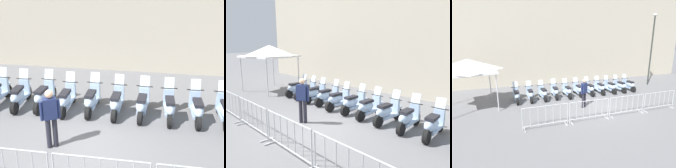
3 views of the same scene
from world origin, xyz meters
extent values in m
plane|color=slate|center=(0.00, 0.00, 0.00)|extent=(120.00, 120.00, 0.00)
cylinder|color=black|center=(-3.66, 3.78, 0.24)|extent=(0.22, 0.50, 0.48)
cylinder|color=black|center=(-3.88, 2.56, 0.24)|extent=(0.22, 0.50, 0.48)
cube|color=#A8C1E0|center=(-3.77, 3.17, 0.28)|extent=(0.43, 0.90, 0.10)
ellipsoid|color=#A8C1E0|center=(-3.82, 2.89, 0.52)|extent=(0.50, 0.89, 0.40)
cube|color=black|center=(-3.81, 2.92, 0.74)|extent=(0.38, 0.64, 0.10)
cube|color=#A8C1E0|center=(-3.69, 3.59, 0.55)|extent=(0.36, 0.20, 0.60)
cylinder|color=black|center=(-3.69, 3.59, 0.88)|extent=(0.56, 0.14, 0.04)
cube|color=silver|center=(-3.68, 3.64, 1.06)|extent=(0.34, 0.19, 0.35)
cube|color=#A8C1E0|center=(-3.66, 3.78, 0.51)|extent=(0.25, 0.35, 0.06)
cylinder|color=black|center=(-2.80, 3.60, 0.24)|extent=(0.23, 0.50, 0.48)
cylinder|color=black|center=(-3.04, 2.39, 0.24)|extent=(0.23, 0.50, 0.48)
cube|color=#A8C1E0|center=(-2.92, 2.99, 0.28)|extent=(0.44, 0.91, 0.10)
ellipsoid|color=#A8C1E0|center=(-2.98, 2.72, 0.52)|extent=(0.51, 0.89, 0.40)
cube|color=black|center=(-2.97, 2.75, 0.74)|extent=(0.39, 0.64, 0.10)
cube|color=#A8C1E0|center=(-2.84, 3.42, 0.55)|extent=(0.36, 0.20, 0.60)
cylinder|color=black|center=(-2.84, 3.42, 0.88)|extent=(0.56, 0.14, 0.04)
cube|color=silver|center=(-2.83, 3.47, 1.06)|extent=(0.34, 0.20, 0.35)
cube|color=#A8C1E0|center=(-2.80, 3.60, 0.51)|extent=(0.26, 0.35, 0.06)
cylinder|color=black|center=(-2.00, 3.41, 0.24)|extent=(0.20, 0.49, 0.48)
cylinder|color=black|center=(-2.17, 2.18, 0.24)|extent=(0.20, 0.49, 0.48)
cube|color=#A8C1E0|center=(-2.08, 2.80, 0.28)|extent=(0.40, 0.90, 0.10)
ellipsoid|color=#A8C1E0|center=(-2.12, 2.52, 0.52)|extent=(0.47, 0.88, 0.40)
cube|color=black|center=(-2.12, 2.55, 0.74)|extent=(0.36, 0.63, 0.10)
cube|color=#A8C1E0|center=(-2.02, 3.23, 0.55)|extent=(0.36, 0.19, 0.60)
cylinder|color=black|center=(-2.02, 3.23, 0.88)|extent=(0.56, 0.11, 0.04)
cube|color=silver|center=(-2.02, 3.28, 1.06)|extent=(0.34, 0.18, 0.35)
cube|color=#A8C1E0|center=(-2.00, 3.41, 0.51)|extent=(0.24, 0.34, 0.06)
cylinder|color=black|center=(-1.06, 3.32, 0.24)|extent=(0.26, 0.50, 0.48)
cylinder|color=black|center=(-1.37, 2.12, 0.24)|extent=(0.26, 0.50, 0.48)
cube|color=#A8C1E0|center=(-1.22, 2.72, 0.28)|extent=(0.49, 0.91, 0.10)
ellipsoid|color=#A8C1E0|center=(-1.29, 2.45, 0.52)|extent=(0.56, 0.90, 0.40)
cube|color=black|center=(-1.28, 2.48, 0.74)|extent=(0.42, 0.65, 0.10)
cube|color=#A8C1E0|center=(-1.11, 3.14, 0.55)|extent=(0.36, 0.22, 0.60)
cylinder|color=black|center=(-1.11, 3.14, 0.88)|extent=(0.55, 0.18, 0.04)
cube|color=silver|center=(-1.10, 3.19, 1.06)|extent=(0.34, 0.22, 0.35)
cube|color=#A8C1E0|center=(-1.06, 3.32, 0.51)|extent=(0.27, 0.36, 0.06)
cylinder|color=black|center=(-0.28, 3.04, 0.24)|extent=(0.23, 0.50, 0.48)
cylinder|color=black|center=(-0.52, 1.82, 0.24)|extent=(0.23, 0.50, 0.48)
cube|color=#A8C1E0|center=(-0.40, 2.43, 0.28)|extent=(0.44, 0.91, 0.10)
ellipsoid|color=#A8C1E0|center=(-0.45, 2.15, 0.52)|extent=(0.52, 0.89, 0.40)
cube|color=black|center=(-0.44, 2.18, 0.74)|extent=(0.39, 0.64, 0.10)
cube|color=#A8C1E0|center=(-0.31, 2.85, 0.55)|extent=(0.36, 0.20, 0.60)
cylinder|color=black|center=(-0.31, 2.85, 0.88)|extent=(0.56, 0.14, 0.04)
cube|color=silver|center=(-0.30, 2.90, 1.06)|extent=(0.34, 0.20, 0.35)
cube|color=#A8C1E0|center=(-0.28, 3.04, 0.51)|extent=(0.26, 0.35, 0.06)
cylinder|color=black|center=(0.60, 2.95, 0.24)|extent=(0.24, 0.50, 0.48)
cylinder|color=black|center=(0.34, 1.74, 0.24)|extent=(0.24, 0.50, 0.48)
cube|color=#A8C1E0|center=(0.47, 2.34, 0.28)|extent=(0.45, 0.91, 0.10)
ellipsoid|color=#A8C1E0|center=(0.41, 2.07, 0.52)|extent=(0.53, 0.90, 0.40)
cube|color=black|center=(0.42, 2.10, 0.74)|extent=(0.40, 0.65, 0.10)
cube|color=#A8C1E0|center=(0.56, 2.77, 0.55)|extent=(0.36, 0.21, 0.60)
cylinder|color=black|center=(0.56, 2.77, 0.88)|extent=(0.56, 0.15, 0.04)
cube|color=silver|center=(0.57, 2.82, 1.06)|extent=(0.34, 0.20, 0.35)
cube|color=#A8C1E0|center=(0.60, 2.95, 0.51)|extent=(0.26, 0.35, 0.06)
cylinder|color=black|center=(1.44, 2.74, 0.24)|extent=(0.24, 0.50, 0.48)
cylinder|color=black|center=(1.18, 1.53, 0.24)|extent=(0.24, 0.50, 0.48)
cube|color=#A8C1E0|center=(1.31, 2.13, 0.28)|extent=(0.46, 0.91, 0.10)
ellipsoid|color=#A8C1E0|center=(1.25, 1.86, 0.52)|extent=(0.53, 0.90, 0.40)
cube|color=black|center=(1.25, 1.89, 0.74)|extent=(0.40, 0.65, 0.10)
cube|color=#A8C1E0|center=(1.40, 2.56, 0.55)|extent=(0.36, 0.21, 0.60)
cylinder|color=black|center=(1.40, 2.56, 0.88)|extent=(0.56, 0.15, 0.04)
cube|color=silver|center=(1.41, 2.60, 1.06)|extent=(0.34, 0.20, 0.35)
cube|color=#A8C1E0|center=(1.44, 2.74, 0.51)|extent=(0.26, 0.35, 0.06)
cylinder|color=black|center=(2.30, 2.55, 0.24)|extent=(0.25, 0.50, 0.48)
cylinder|color=black|center=(2.00, 1.35, 0.24)|extent=(0.25, 0.50, 0.48)
cube|color=#A8C1E0|center=(2.15, 1.95, 0.28)|extent=(0.48, 0.91, 0.10)
ellipsoid|color=#A8C1E0|center=(2.08, 1.68, 0.52)|extent=(0.55, 0.90, 0.40)
cube|color=black|center=(2.09, 1.71, 0.74)|extent=(0.42, 0.65, 0.10)
cube|color=#A8C1E0|center=(2.26, 2.37, 0.55)|extent=(0.36, 0.22, 0.60)
cylinder|color=black|center=(2.26, 2.37, 0.88)|extent=(0.55, 0.17, 0.04)
cube|color=silver|center=(2.27, 2.42, 1.06)|extent=(0.34, 0.21, 0.35)
cube|color=#A8C1E0|center=(2.30, 2.55, 0.51)|extent=(0.27, 0.36, 0.06)
cylinder|color=black|center=(3.08, 2.36, 0.24)|extent=(0.21, 0.50, 0.48)
cylinder|color=black|center=(2.90, 1.14, 0.24)|extent=(0.21, 0.50, 0.48)
cube|color=#A8C1E0|center=(2.99, 1.75, 0.28)|extent=(0.40, 0.90, 0.10)
ellipsoid|color=#A8C1E0|center=(2.95, 1.47, 0.52)|extent=(0.48, 0.88, 0.40)
cube|color=black|center=(2.96, 1.50, 0.74)|extent=(0.36, 0.63, 0.10)
cube|color=#A8C1E0|center=(3.05, 2.18, 0.55)|extent=(0.36, 0.19, 0.60)
cylinder|color=black|center=(3.05, 2.18, 0.88)|extent=(0.56, 0.12, 0.04)
cube|color=silver|center=(3.06, 2.23, 1.06)|extent=(0.34, 0.18, 0.35)
cube|color=#A8C1E0|center=(3.08, 2.36, 0.51)|extent=(0.24, 0.35, 0.06)
cylinder|color=black|center=(3.92, 2.19, 0.24)|extent=(0.21, 0.49, 0.48)
cylinder|color=black|center=(3.75, 0.96, 0.24)|extent=(0.21, 0.49, 0.48)
cube|color=#A8C1E0|center=(3.84, 1.58, 0.28)|extent=(0.40, 0.90, 0.10)
ellipsoid|color=#A8C1E0|center=(3.80, 1.30, 0.52)|extent=(0.47, 0.88, 0.40)
cube|color=black|center=(3.80, 1.33, 0.74)|extent=(0.36, 0.63, 0.10)
cube|color=#A8C1E0|center=(3.90, 2.01, 0.55)|extent=(0.36, 0.19, 0.60)
cylinder|color=black|center=(3.90, 2.01, 0.88)|extent=(0.56, 0.11, 0.04)
cube|color=silver|center=(3.90, 2.06, 1.06)|extent=(0.34, 0.18, 0.35)
cube|color=#A8C1E0|center=(3.92, 2.19, 0.51)|extent=(0.24, 0.34, 0.06)
cube|color=#B2B5B7|center=(-2.65, -1.18, 0.02)|extent=(0.13, 0.44, 0.04)
cylinder|color=#B2B5B7|center=(-2.57, -1.20, 0.53)|extent=(0.04, 0.04, 1.05)
cylinder|color=#B2B5B7|center=(-3.60, -0.99, 1.05)|extent=(2.07, 0.45, 0.04)
cylinder|color=#B2B5B7|center=(-3.60, -0.99, 0.18)|extent=(2.07, 0.45, 0.04)
cylinder|color=#B2B5B7|center=(-3.95, -0.92, 0.61)|extent=(0.02, 0.02, 0.87)
cylinder|color=#B2B5B7|center=(-3.60, -0.99, 0.61)|extent=(0.02, 0.02, 0.87)
cylinder|color=#B2B5B7|center=(-3.26, -1.06, 0.61)|extent=(0.02, 0.02, 0.87)
cylinder|color=#B2B5B7|center=(-2.92, -1.13, 0.61)|extent=(0.02, 0.02, 0.87)
cube|color=#B2B5B7|center=(-2.37, -1.24, 0.02)|extent=(0.13, 0.44, 0.04)
cube|color=#B2B5B7|center=(-0.47, -1.62, 0.02)|extent=(0.13, 0.44, 0.04)
cylinder|color=#B2B5B7|center=(-2.45, -1.22, 0.53)|extent=(0.04, 0.04, 1.05)
cylinder|color=#B2B5B7|center=(-0.39, -1.63, 0.53)|extent=(0.04, 0.04, 1.05)
cylinder|color=#B2B5B7|center=(-1.42, -1.43, 1.05)|extent=(2.07, 0.45, 0.04)
cylinder|color=#B2B5B7|center=(-1.42, -1.43, 0.18)|extent=(2.07, 0.45, 0.04)
cylinder|color=#B2B5B7|center=(-2.11, -1.29, 0.61)|extent=(0.02, 0.02, 0.87)
cylinder|color=#B2B5B7|center=(-1.76, -1.36, 0.61)|extent=(0.02, 0.02, 0.87)
cylinder|color=#B2B5B7|center=(-1.42, -1.43, 0.61)|extent=(0.02, 0.02, 0.87)
cylinder|color=#B2B5B7|center=(-1.08, -1.50, 0.61)|extent=(0.02, 0.02, 0.87)
cylinder|color=#B2B5B7|center=(-0.73, -1.56, 0.61)|extent=(0.02, 0.02, 0.87)
cube|color=#B2B5B7|center=(-0.19, -1.67, 0.02)|extent=(0.13, 0.44, 0.04)
cylinder|color=#B2B5B7|center=(-0.27, -1.66, 0.53)|extent=(0.04, 0.04, 1.05)
cylinder|color=#B2B5B7|center=(1.80, -2.07, 0.53)|extent=(0.04, 0.04, 1.05)
cylinder|color=#B2B5B7|center=(0.76, -1.86, 1.05)|extent=(2.07, 0.45, 0.04)
cylinder|color=#B2B5B7|center=(0.76, -1.86, 0.18)|extent=(2.07, 0.45, 0.04)
cylinder|color=#B2B5B7|center=(0.07, -1.73, 0.61)|extent=(0.02, 0.02, 0.87)
cylinder|color=#B2B5B7|center=(0.42, -1.79, 0.61)|extent=(0.02, 0.02, 0.87)
cylinder|color=#B2B5B7|center=(0.76, -1.86, 0.61)|extent=(0.02, 0.02, 0.87)
cylinder|color=#B2B5B7|center=(1.11, -1.93, 0.61)|extent=(0.02, 0.02, 0.87)
cylinder|color=#B2B5B7|center=(1.45, -2.00, 0.61)|extent=(0.02, 0.02, 0.87)
cylinder|color=#B2B5B7|center=(1.91, -2.09, 0.53)|extent=(0.04, 0.04, 1.05)
cylinder|color=#B2B5B7|center=(2.95, -2.30, 1.05)|extent=(2.07, 0.45, 0.04)
cylinder|color=#B2B5B7|center=(2.26, -2.16, 0.61)|extent=(0.02, 0.02, 0.87)
cylinder|color=#B2B5B7|center=(2.60, -2.23, 0.61)|extent=(0.02, 0.02, 0.87)
cylinder|color=#B2B5B7|center=(2.95, -2.30, 0.61)|extent=(0.02, 0.02, 0.87)
cylinder|color=#23232D|center=(-0.50, 0.20, 0.45)|extent=(0.14, 0.14, 0.90)
cylinder|color=#23232D|center=(-0.67, 0.15, 0.45)|extent=(0.14, 0.14, 0.90)
cube|color=navy|center=(-0.59, 0.17, 1.20)|extent=(0.41, 0.31, 0.60)
sphere|color=tan|center=(-0.59, 0.17, 1.62)|extent=(0.22, 0.22, 0.22)
cylinder|color=navy|center=(-0.37, 0.24, 1.15)|extent=(0.09, 0.09, 0.55)
cylinder|color=navy|center=(-0.81, 0.11, 1.15)|extent=(0.09, 0.09, 0.55)
cylinder|color=silver|center=(-7.59, 2.09, 1.08)|extent=(0.06, 0.06, 2.15)
cylinder|color=silver|center=(-5.09, 2.09, 1.08)|extent=(0.06, 0.06, 2.15)
cylinder|color=silver|center=(-7.59, 4.59, 1.08)|extent=(0.06, 0.06, 2.15)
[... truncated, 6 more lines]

